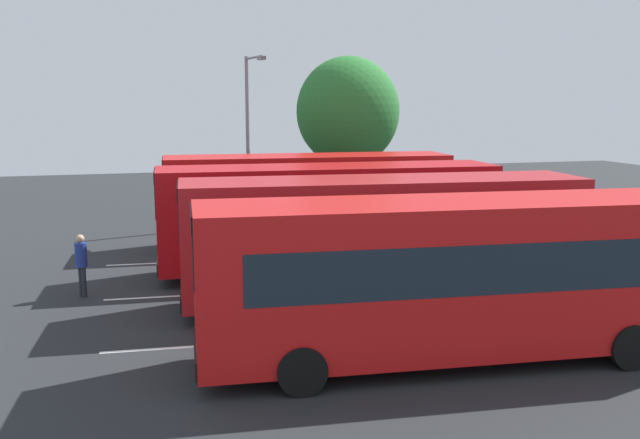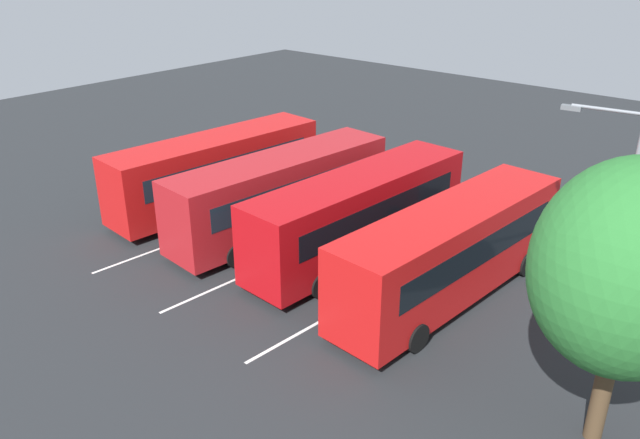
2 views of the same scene
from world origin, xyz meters
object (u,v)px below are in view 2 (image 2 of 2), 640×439
at_px(pedestrian, 437,177).
at_px(depot_tree, 630,269).
at_px(bus_center_left, 360,212).
at_px(bus_far_left, 452,250).
at_px(bus_far_right, 217,169).
at_px(bus_center_right, 282,191).
at_px(street_lamp, 617,210).

xyz_separation_m(pedestrian, depot_tree, (-11.31, -11.36, 3.78)).
distance_m(bus_center_left, pedestrian, 7.33).
height_order(bus_far_left, bus_far_right, same).
bearing_deg(bus_center_right, pedestrian, -16.16).
bearing_deg(depot_tree, pedestrian, 45.12).
height_order(bus_center_left, pedestrian, bus_center_left).
relative_size(bus_far_left, street_lamp, 1.48).
height_order(bus_far_left, bus_center_left, same).
height_order(bus_far_left, street_lamp, street_lamp).
distance_m(street_lamp, depot_tree, 5.23).
relative_size(pedestrian, street_lamp, 0.24).
xyz_separation_m(bus_far_left, bus_far_right, (0.18, 12.26, 0.00)).
bearing_deg(bus_center_right, street_lamp, -79.52).
distance_m(bus_far_right, street_lamp, 17.01).
xyz_separation_m(bus_center_right, pedestrian, (7.61, -2.95, -0.80)).
height_order(pedestrian, depot_tree, depot_tree).
xyz_separation_m(bus_center_right, bus_far_right, (0.08, 4.18, 0.00)).
bearing_deg(bus_center_left, bus_center_right, 99.11).
bearing_deg(bus_center_left, depot_tree, -107.65).
bearing_deg(depot_tree, bus_center_right, 75.50).
height_order(pedestrian, street_lamp, street_lamp).
relative_size(bus_far_left, bus_center_left, 1.00).
distance_m(bus_far_left, bus_far_right, 12.26).
bearing_deg(bus_far_right, bus_center_right, -86.31).
distance_m(bus_far_left, bus_center_left, 4.31).
relative_size(pedestrian, depot_tree, 0.24).
relative_size(bus_center_left, pedestrian, 6.11).
distance_m(bus_far_right, depot_tree, 19.10).
height_order(bus_center_left, bus_far_right, same).
relative_size(bus_center_left, depot_tree, 1.44).
distance_m(pedestrian, street_lamp, 12.02).
bearing_deg(bus_far_right, depot_tree, -96.76).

